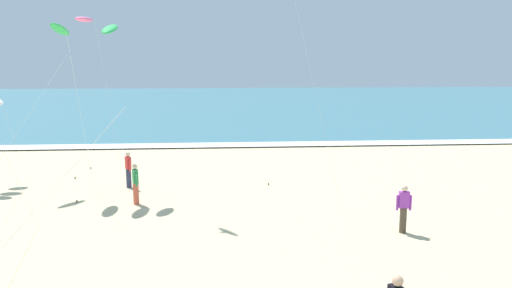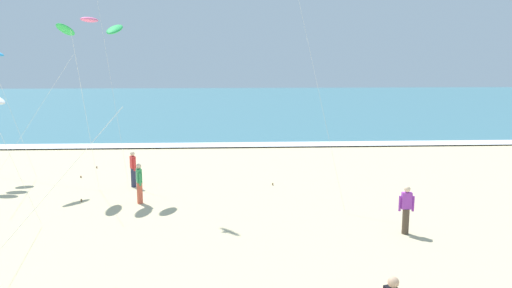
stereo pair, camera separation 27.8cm
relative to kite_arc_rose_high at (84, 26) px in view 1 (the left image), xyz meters
name	(u,v)px [view 1 (the left image)]	position (x,y,z in m)	size (l,w,h in m)	color
ocean_water	(231,103)	(6.77, 40.09, -6.83)	(160.00, 60.00, 0.08)	teal
shoreline_foam	(241,145)	(6.77, 10.39, -6.79)	(160.00, 1.73, 0.01)	white
kite_arc_rose_high	(84,26)	(0.00, 0.00, 0.00)	(2.75, 2.61, 7.24)	green
bystander_red_top	(128,169)	(1.41, 0.41, -6.06)	(0.31, 0.45, 1.59)	#2D334C
bystander_green_top	(136,184)	(2.14, -2.13, -6.06)	(0.28, 0.48, 1.59)	#D8593F
bystander_purple_top	(404,209)	(11.32, -5.98, -6.06)	(0.50, 0.22, 1.59)	#4C3D2D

